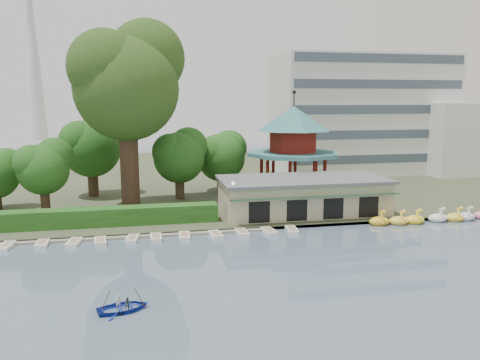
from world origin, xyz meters
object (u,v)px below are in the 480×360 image
object	(u,v)px
boathouse	(303,195)
rowboat_with_passengers	(123,304)
pavilion	(293,141)
dock	(95,238)
big_tree	(128,78)

from	to	relation	value
boathouse	rowboat_with_passengers	bearing A→B (deg)	-131.90
rowboat_with_passengers	pavilion	bearing A→B (deg)	56.13
boathouse	pavilion	bearing A→B (deg)	78.72
dock	boathouse	xyz separation A→B (m)	(22.00, 4.77, 2.25)
dock	boathouse	world-z (taller)	boathouse
boathouse	rowboat_with_passengers	size ratio (longest dim) A/B	3.74
boathouse	rowboat_with_passengers	xyz separation A→B (m)	(-18.79, -20.94, -1.91)
big_tree	boathouse	bearing A→B (deg)	-18.26
dock	rowboat_with_passengers	size ratio (longest dim) A/B	6.83
dock	pavilion	bearing A→B (deg)	31.66
big_tree	rowboat_with_passengers	xyz separation A→B (m)	(0.05, -27.15, -14.79)
big_tree	dock	bearing A→B (deg)	-106.04
boathouse	big_tree	distance (m)	23.65
pavilion	rowboat_with_passengers	world-z (taller)	pavilion
pavilion	big_tree	xyz separation A→B (m)	(-20.84, -3.81, 7.77)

